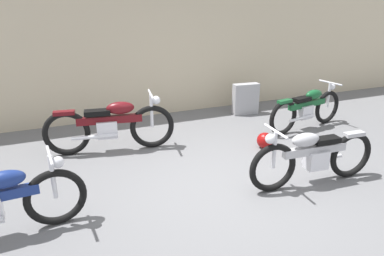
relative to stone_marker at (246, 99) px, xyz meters
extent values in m
plane|color=slate|center=(-1.98, -2.78, -0.35)|extent=(40.00, 40.00, 0.00)
cube|color=beige|center=(-1.98, 0.88, 0.98)|extent=(18.00, 0.30, 2.66)
cube|color=#9E9EA3|center=(0.00, 0.00, 0.00)|extent=(0.60, 0.25, 0.70)
sphere|color=maroon|center=(-0.68, -1.87, -0.21)|extent=(0.28, 0.28, 0.28)
torus|color=black|center=(-2.52, -1.08, 0.04)|extent=(0.78, 0.21, 0.78)
torus|color=black|center=(-3.94, -0.86, 0.04)|extent=(0.78, 0.21, 0.78)
cube|color=silver|center=(-3.28, -0.96, 0.06)|extent=(0.37, 0.26, 0.30)
cube|color=#590F14|center=(-3.23, -0.97, 0.23)|extent=(1.10, 0.27, 0.13)
ellipsoid|color=#590F14|center=(-3.04, -1.00, 0.42)|extent=(0.50, 0.28, 0.21)
cube|color=black|center=(-3.42, -0.94, 0.37)|extent=(0.45, 0.26, 0.09)
cube|color=#590F14|center=(-3.94, -0.86, 0.40)|extent=(0.36, 0.18, 0.06)
cylinder|color=silver|center=(-2.52, -1.08, 0.33)|extent=(0.06, 0.06, 0.59)
cylinder|color=silver|center=(-2.52, -1.08, 0.62)|extent=(0.13, 0.62, 0.04)
sphere|color=silver|center=(-2.43, -1.10, 0.52)|extent=(0.15, 0.15, 0.15)
cylinder|color=silver|center=(-3.51, -1.06, -0.02)|extent=(0.75, 0.18, 0.06)
torus|color=black|center=(1.27, -1.21, 0.00)|extent=(0.70, 0.21, 0.70)
torus|color=black|center=(-0.01, -1.44, 0.00)|extent=(0.70, 0.21, 0.70)
cube|color=silver|center=(0.58, -1.33, 0.02)|extent=(0.34, 0.24, 0.27)
cube|color=#145128|center=(0.63, -1.33, 0.17)|extent=(0.98, 0.27, 0.12)
ellipsoid|color=#145128|center=(0.80, -1.29, 0.34)|extent=(0.45, 0.26, 0.19)
cube|color=black|center=(0.46, -1.36, 0.30)|extent=(0.41, 0.24, 0.08)
cube|color=#145128|center=(-0.01, -1.44, 0.32)|extent=(0.32, 0.17, 0.06)
cylinder|color=silver|center=(1.27, -1.21, 0.26)|extent=(0.05, 0.05, 0.53)
cylinder|color=silver|center=(1.27, -1.21, 0.53)|extent=(0.13, 0.55, 0.03)
sphere|color=silver|center=(1.34, -1.20, 0.43)|extent=(0.13, 0.13, 0.13)
cylinder|color=silver|center=(0.42, -1.48, -0.05)|extent=(0.67, 0.18, 0.06)
torus|color=black|center=(-1.43, -3.19, 0.00)|extent=(0.71, 0.13, 0.71)
torus|color=black|center=(-0.12, -3.27, 0.00)|extent=(0.71, 0.13, 0.71)
cube|color=silver|center=(-0.73, -3.23, 0.02)|extent=(0.32, 0.21, 0.27)
cube|color=#ADADB2|center=(-0.78, -3.23, 0.18)|extent=(1.00, 0.16, 0.12)
ellipsoid|color=#ADADB2|center=(-0.95, -3.22, 0.35)|extent=(0.44, 0.22, 0.19)
cube|color=black|center=(-0.60, -3.24, 0.30)|extent=(0.40, 0.20, 0.08)
cube|color=#ADADB2|center=(-0.12, -3.27, 0.33)|extent=(0.32, 0.13, 0.06)
cylinder|color=silver|center=(-1.43, -3.19, 0.27)|extent=(0.05, 0.05, 0.53)
cylinder|color=silver|center=(-1.43, -3.19, 0.53)|extent=(0.07, 0.56, 0.03)
sphere|color=silver|center=(-1.51, -3.18, 0.44)|extent=(0.14, 0.14, 0.14)
cylinder|color=silver|center=(-0.53, -3.13, -0.05)|extent=(0.68, 0.10, 0.06)
torus|color=black|center=(-4.20, -2.88, 0.00)|extent=(0.71, 0.14, 0.71)
ellipsoid|color=navy|center=(-4.68, -2.92, 0.35)|extent=(0.44, 0.22, 0.19)
cylinder|color=silver|center=(-4.20, -2.88, 0.27)|extent=(0.05, 0.05, 0.53)
cylinder|color=silver|center=(-4.20, -2.88, 0.54)|extent=(0.07, 0.56, 0.03)
sphere|color=silver|center=(-4.13, -2.88, 0.44)|extent=(0.14, 0.14, 0.14)
camera|label=1|loc=(-4.11, -6.85, 2.20)|focal=33.61mm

